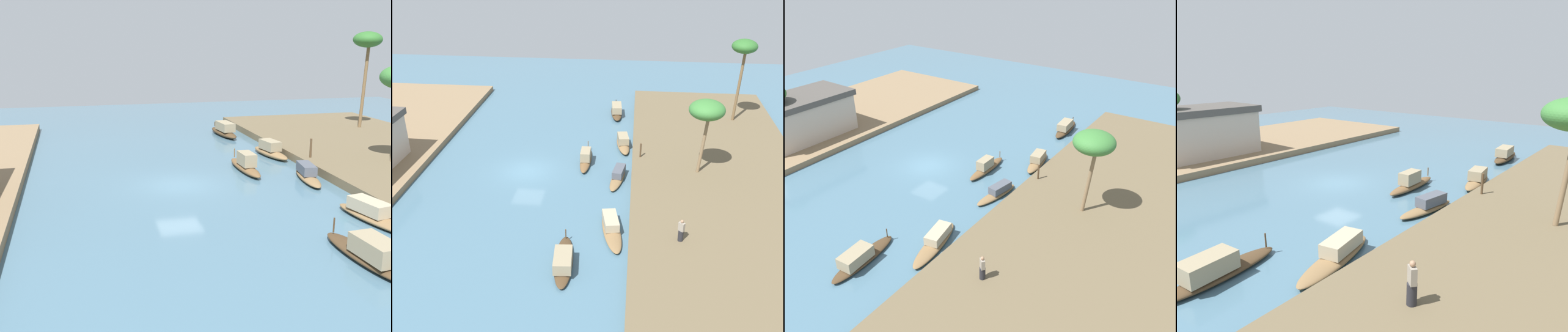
{
  "view_description": "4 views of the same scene",
  "coord_description": "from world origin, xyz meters",
  "views": [
    {
      "loc": [
        -27.4,
        5.68,
        8.3
      ],
      "look_at": [
        2.4,
        -1.54,
        0.45
      ],
      "focal_mm": 46.99,
      "sensor_mm": 36.0,
      "label": 1
    },
    {
      "loc": [
        -34.06,
        -8.6,
        18.54
      ],
      "look_at": [
        0.28,
        -5.06,
        0.6
      ],
      "focal_mm": 43.56,
      "sensor_mm": 36.0,
      "label": 2
    },
    {
      "loc": [
        -23.45,
        -21.55,
        16.88
      ],
      "look_at": [
        1.45,
        -4.51,
        0.71
      ],
      "focal_mm": 37.73,
      "sensor_mm": 36.0,
      "label": 3
    },
    {
      "loc": [
        -18.26,
        -17.51,
        7.92
      ],
      "look_at": [
        1.95,
        -1.56,
        1.08
      ],
      "focal_mm": 35.03,
      "sensor_mm": 36.0,
      "label": 4
    }
  ],
  "objects": [
    {
      "name": "river_water",
      "position": [
        0.0,
        0.0,
        0.0
      ],
      "size": [
        71.89,
        71.89,
        0.0
      ],
      "primitive_type": "plane",
      "color": "#476B7F",
      "rests_on": "ground"
    },
    {
      "name": "riverbank_left",
      "position": [
        0.0,
        -15.66,
        0.27
      ],
      "size": [
        40.57,
        14.0,
        0.53
      ],
      "primitive_type": "cube",
      "color": "brown",
      "rests_on": "ground"
    },
    {
      "name": "sampan_open_hull",
      "position": [
        -11.76,
        -4.82,
        0.42
      ],
      "size": [
        5.04,
        1.52,
        1.08
      ],
      "rotation": [
        0.0,
        0.0,
        0.08
      ],
      "color": "#47331E",
      "rests_on": "river_water"
    },
    {
      "name": "sampan_downstream_large",
      "position": [
        2.07,
        -4.7,
        0.43
      ],
      "size": [
        4.86,
        0.99,
        1.24
      ],
      "rotation": [
        0.0,
        0.0,
        0.01
      ],
      "color": "brown",
      "rests_on": "river_water"
    },
    {
      "name": "sampan_midstream",
      "position": [
        13.64,
        -6.78,
        0.46
      ],
      "size": [
        5.06,
        1.51,
        1.21
      ],
      "rotation": [
        0.0,
        0.0,
        0.08
      ],
      "color": "#47331E",
      "rests_on": "river_water"
    },
    {
      "name": "sampan_near_left_bank",
      "position": [
        -7.89,
        -7.47,
        0.35
      ],
      "size": [
        5.06,
        2.07,
        0.94
      ],
      "rotation": [
        0.0,
        0.0,
        0.2
      ],
      "color": "brown",
      "rests_on": "river_water"
    },
    {
      "name": "sampan_upstream_small",
      "position": [
        -0.69,
        -7.6,
        0.35
      ],
      "size": [
        4.21,
        1.57,
        0.91
      ],
      "rotation": [
        0.0,
        0.0,
        -0.16
      ],
      "color": "brown",
      "rests_on": "river_water"
    },
    {
      "name": "sampan_with_tall_canopy",
      "position": [
        5.58,
        -7.76,
        0.42
      ],
      "size": [
        4.33,
        1.65,
        1.13
      ],
      "rotation": [
        0.0,
        0.0,
        0.15
      ],
      "color": "brown",
      "rests_on": "river_water"
    },
    {
      "name": "person_on_near_bank",
      "position": [
        -9.15,
        -11.91,
        1.19
      ],
      "size": [
        0.48,
        0.48,
        1.54
      ],
      "rotation": [
        0.0,
        0.0,
        0.88
      ],
      "color": "#232328",
      "rests_on": "riverbank_left"
    },
    {
      "name": "mooring_post",
      "position": [
        2.55,
        -9.33,
        1.16
      ],
      "size": [
        0.14,
        0.14,
        1.25
      ],
      "primitive_type": "cylinder",
      "color": "#4C3823",
      "rests_on": "riverbank_left"
    },
    {
      "name": "palm_tree_left_near",
      "position": [
        0.35,
        -14.11,
        5.74
      ],
      "size": [
        2.75,
        2.75,
        6.04
      ],
      "color": "#7F6647",
      "rests_on": "riverbank_left"
    },
    {
      "name": "palm_tree_left_far",
      "position": [
        12.04,
        -18.74,
        7.71
      ],
      "size": [
        2.41,
        2.41,
        8.1
      ],
      "color": "brown",
      "rests_on": "riverbank_left"
    }
  ]
}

